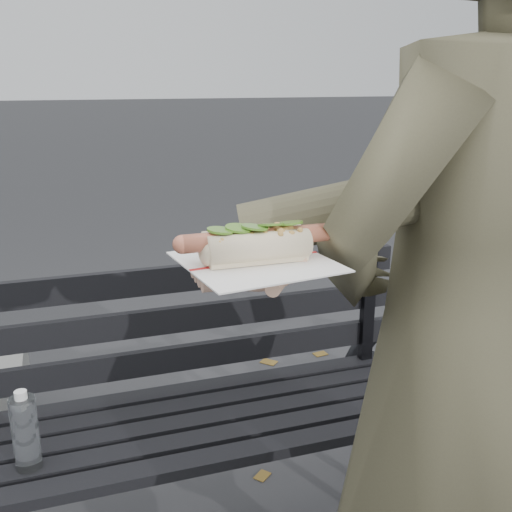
# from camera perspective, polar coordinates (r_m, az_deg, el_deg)

# --- Properties ---
(park_bench) EXTENTS (1.50, 0.44, 0.88)m
(park_bench) POSITION_cam_1_polar(r_m,az_deg,el_deg) (1.79, -7.71, -13.04)
(park_bench) COLOR black
(park_bench) RESTS_ON ground
(person) EXTENTS (0.78, 0.65, 1.83)m
(person) POSITION_cam_1_polar(r_m,az_deg,el_deg) (1.16, 18.14, -9.25)
(person) COLOR #494530
(person) RESTS_ON ground
(held_hotdog) EXTENTS (0.63, 0.31, 0.20)m
(held_hotdog) POSITION_cam_1_polar(r_m,az_deg,el_deg) (0.93, 10.31, 4.11)
(held_hotdog) COLOR #494530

